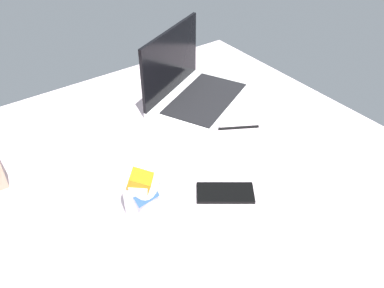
{
  "coord_description": "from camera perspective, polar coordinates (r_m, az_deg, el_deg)",
  "views": [
    {
      "loc": [
        -14.29,
        -54.81,
        87.54
      ],
      "look_at": [
        33.35,
        11.43,
        24.0
      ],
      "focal_mm": 37.16,
      "sensor_mm": 36.0,
      "label": 1
    }
  ],
  "objects": [
    {
      "name": "bed_mattress",
      "position": [
        0.97,
        -12.78,
        -17.74
      ],
      "size": [
        180.0,
        140.0,
        18.0
      ],
      "primitive_type": "cube",
      "color": "silver",
      "rests_on": "ground"
    },
    {
      "name": "laptop",
      "position": [
        1.3,
        0.11,
        7.91
      ],
      "size": [
        39.79,
        35.31,
        23.0
      ],
      "rotation": [
        0.0,
        0.0,
        0.46
      ],
      "color": "silver",
      "rests_on": "bed_mattress"
    },
    {
      "name": "snack_cup",
      "position": [
        0.91,
        -7.04,
        -6.98
      ],
      "size": [
        9.11,
        9.41,
        13.1
      ],
      "color": "silver",
      "rests_on": "bed_mattress"
    },
    {
      "name": "cell_phone",
      "position": [
        0.98,
        4.79,
        -6.99
      ],
      "size": [
        15.33,
        13.7,
        0.8
      ],
      "primitive_type": "cube",
      "rotation": [
        0.0,
        0.0,
        0.95
      ],
      "color": "black",
      "rests_on": "bed_mattress"
    },
    {
      "name": "charger_cable",
      "position": [
        1.19,
        5.6,
        2.27
      ],
      "size": [
        15.11,
        8.86,
        0.6
      ],
      "primitive_type": "cube",
      "rotation": [
        0.0,
        0.0,
        -0.51
      ],
      "color": "black",
      "rests_on": "bed_mattress"
    }
  ]
}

